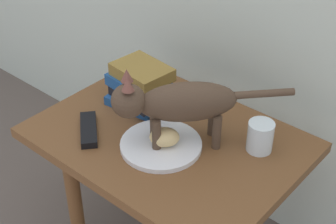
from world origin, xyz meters
name	(u,v)px	position (x,y,z in m)	size (l,w,h in m)	color
side_table	(168,157)	(0.00, 0.00, 0.43)	(0.72, 0.53, 0.50)	brown
plate	(161,145)	(0.02, -0.05, 0.51)	(0.22, 0.22, 0.01)	white
bread_roll	(164,137)	(0.03, -0.05, 0.54)	(0.08, 0.06, 0.05)	#E0BC7A
cat	(176,103)	(0.04, -0.01, 0.64)	(0.35, 0.37, 0.23)	#4C3828
book_stack	(140,86)	(-0.16, 0.06, 0.57)	(0.19, 0.15, 0.13)	#1E4C8C
candle_jar	(260,138)	(0.22, 0.11, 0.54)	(0.07, 0.07, 0.08)	silver
tv_remote	(89,130)	(-0.18, -0.13, 0.51)	(0.15, 0.04, 0.02)	black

